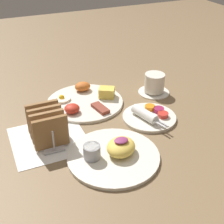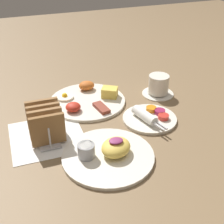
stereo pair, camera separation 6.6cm
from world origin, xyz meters
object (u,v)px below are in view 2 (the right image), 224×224
at_px(plate_condiments, 150,117).
at_px(plate_breakfast, 88,99).
at_px(plate_foreground, 108,153).
at_px(toast_rack, 45,123).
at_px(coffee_cup, 158,86).

bearing_deg(plate_condiments, plate_breakfast, 130.53).
relative_size(plate_foreground, toast_rack, 1.76).
relative_size(plate_breakfast, toast_rack, 1.86).
bearing_deg(coffee_cup, plate_breakfast, 173.25).
relative_size(plate_foreground, coffee_cup, 2.16).
bearing_deg(toast_rack, plate_foreground, -46.69).
height_order(plate_condiments, toast_rack, toast_rack).
bearing_deg(plate_condiments, toast_rack, 176.68).
distance_m(plate_breakfast, plate_condiments, 0.25).
bearing_deg(plate_condiments, coffee_cup, 54.98).
xyz_separation_m(plate_condiments, toast_rack, (-0.34, 0.02, 0.04)).
distance_m(plate_breakfast, coffee_cup, 0.27).
height_order(plate_breakfast, plate_condiments, plate_breakfast).
distance_m(plate_breakfast, toast_rack, 0.25).
height_order(plate_breakfast, plate_foreground, plate_foreground).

